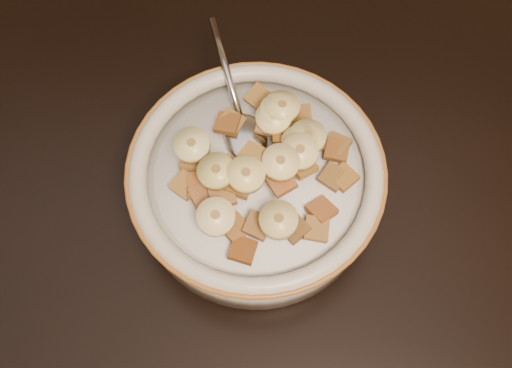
{
  "coord_description": "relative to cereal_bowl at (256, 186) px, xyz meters",
  "views": [
    {
      "loc": [
        0.27,
        -0.21,
        1.24
      ],
      "look_at": [
        0.26,
        0.0,
        0.78
      ],
      "focal_mm": 40.0,
      "sensor_mm": 36.0,
      "label": 1
    }
  ],
  "objects": [
    {
      "name": "cereal_bowl",
      "position": [
        0.0,
        0.0,
        0.0
      ],
      "size": [
        0.21,
        0.21,
        0.05
      ],
      "primitive_type": "cylinder",
      "color": "#B2AE9C",
      "rests_on": "table"
    },
    {
      "name": "banana_slice_10",
      "position": [
        0.04,
        0.01,
        0.05
      ],
      "size": [
        0.04,
        0.04,
        0.01
      ],
      "primitive_type": "cylinder",
      "rotation": [
        -0.13,
        -0.04,
        2.62
      ],
      "color": "beige",
      "rests_on": "milk"
    },
    {
      "name": "cereal_square_9",
      "position": [
        -0.05,
        0.0,
        0.04
      ],
      "size": [
        0.02,
        0.02,
        0.01
      ],
      "primitive_type": "cube",
      "rotation": [
        0.15,
        0.04,
        2.99
      ],
      "color": "brown",
      "rests_on": "milk"
    },
    {
      "name": "cereal_square_19",
      "position": [
        -0.03,
        -0.03,
        0.04
      ],
      "size": [
        0.03,
        0.03,
        0.01
      ],
      "primitive_type": "cube",
      "rotation": [
        0.01,
        0.02,
        1.93
      ],
      "color": "brown",
      "rests_on": "milk"
    },
    {
      "name": "cereal_square_5",
      "position": [
        0.02,
        0.03,
        0.04
      ],
      "size": [
        0.02,
        0.02,
        0.01
      ],
      "primitive_type": "cube",
      "rotation": [
        0.11,
        0.03,
        1.67
      ],
      "color": "brown",
      "rests_on": "milk"
    },
    {
      "name": "cereal_square_3",
      "position": [
        -0.05,
        -0.02,
        0.04
      ],
      "size": [
        0.02,
        0.02,
        0.01
      ],
      "primitive_type": "cube",
      "rotation": [
        -0.02,
        0.12,
        1.8
      ],
      "color": "brown",
      "rests_on": "milk"
    },
    {
      "name": "banana_slice_0",
      "position": [
        -0.01,
        -0.02,
        0.06
      ],
      "size": [
        0.03,
        0.03,
        0.01
      ],
      "primitive_type": "cylinder",
      "rotation": [
        0.03,
        0.07,
        0.01
      ],
      "color": "#DECE6B",
      "rests_on": "milk"
    },
    {
      "name": "cereal_square_27",
      "position": [
        -0.04,
        -0.02,
        0.04
      ],
      "size": [
        0.03,
        0.03,
        0.01
      ],
      "primitive_type": "cube",
      "rotation": [
        0.18,
        0.17,
        1.18
      ],
      "color": "brown",
      "rests_on": "milk"
    },
    {
      "name": "cereal_square_1",
      "position": [
        -0.01,
        -0.07,
        0.03
      ],
      "size": [
        0.02,
        0.02,
        0.01
      ],
      "primitive_type": "cube",
      "rotation": [
        0.11,
        -0.06,
        2.89
      ],
      "color": "#643312",
      "rests_on": "milk"
    },
    {
      "name": "cereal_square_14",
      "position": [
        0.01,
        0.04,
        0.04
      ],
      "size": [
        0.02,
        0.02,
        0.01
      ],
      "primitive_type": "cube",
      "rotation": [
        -0.24,
        -0.1,
        2.98
      ],
      "color": "#8F5E32",
      "rests_on": "milk"
    },
    {
      "name": "cereal_square_28",
      "position": [
        0.02,
        -0.02,
        0.05
      ],
      "size": [
        0.03,
        0.03,
        0.01
      ],
      "primitive_type": "cube",
      "rotation": [
        -0.03,
        -0.12,
        0.55
      ],
      "color": "brown",
      "rests_on": "milk"
    },
    {
      "name": "cereal_square_2",
      "position": [
        -0.02,
        0.04,
        0.04
      ],
      "size": [
        0.03,
        0.03,
        0.01
      ],
      "primitive_type": "cube",
      "rotation": [
        -0.15,
        -0.18,
        2.65
      ],
      "color": "brown",
      "rests_on": "milk"
    },
    {
      "name": "banana_slice_11",
      "position": [
        -0.05,
        0.01,
        0.05
      ],
      "size": [
        0.04,
        0.04,
        0.01
      ],
      "primitive_type": "cylinder",
      "rotation": [
        -0.09,
        -0.01,
        1.89
      ],
      "color": "#DFD187",
      "rests_on": "milk"
    },
    {
      "name": "banana_slice_4",
      "position": [
        0.02,
        0.05,
        0.05
      ],
      "size": [
        0.04,
        0.04,
        0.01
      ],
      "primitive_type": "cylinder",
      "rotation": [
        -0.06,
        -0.09,
        2.05
      ],
      "color": "#D5BD7C",
      "rests_on": "milk"
    },
    {
      "name": "banana_slice_8",
      "position": [
        0.02,
        0.05,
        0.05
      ],
      "size": [
        0.04,
        0.04,
        0.01
      ],
      "primitive_type": "cylinder",
      "rotation": [
        0.07,
        0.11,
        1.74
      ],
      "color": "#E7D276",
      "rests_on": "milk"
    },
    {
      "name": "cereal_square_12",
      "position": [
        0.04,
        0.05,
        0.03
      ],
      "size": [
        0.03,
        0.03,
        0.01
      ],
      "primitive_type": "cube",
      "rotation": [
        -0.17,
        0.17,
        2.31
      ],
      "color": "brown",
      "rests_on": "milk"
    },
    {
      "name": "floor",
      "position": [
        -0.26,
        -0.0,
        -0.83
      ],
      "size": [
        4.0,
        4.5,
        0.1
      ],
      "primitive_type": "cube",
      "color": "#422816",
      "rests_on": "ground"
    },
    {
      "name": "cereal_square_22",
      "position": [
        -0.04,
        -0.03,
        0.04
      ],
      "size": [
        0.03,
        0.03,
        0.01
      ],
      "primitive_type": "cube",
      "rotation": [
        0.12,
        0.04,
        2.09
      ],
      "color": "brown",
      "rests_on": "milk"
    },
    {
      "name": "cereal_square_18",
      "position": [
        -0.04,
        -0.02,
        0.04
      ],
      "size": [
        0.03,
        0.03,
        0.01
      ],
      "primitive_type": "cube",
      "rotation": [
        -0.1,
        0.1,
        1.2
      ],
      "color": "#965C21",
      "rests_on": "milk"
    },
    {
      "name": "banana_slice_7",
      "position": [
        0.04,
        0.02,
        0.05
      ],
      "size": [
        0.04,
        0.04,
        0.01
      ],
      "primitive_type": "cylinder",
      "rotation": [
        0.04,
        0.01,
        2.52
      ],
      "color": "#C8BC75",
      "rests_on": "milk"
    },
    {
      "name": "cereal_square_8",
      "position": [
        0.03,
        -0.05,
        0.03
      ],
      "size": [
        0.03,
        0.03,
        0.01
      ],
      "primitive_type": "cube",
      "rotation": [
        -0.09,
        0.04,
        2.31
      ],
      "color": "brown",
      "rests_on": "milk"
    },
    {
      "name": "cereal_square_21",
      "position": [
        0.03,
        0.03,
        0.04
      ],
      "size": [
        0.03,
        0.02,
        0.01
      ],
      "primitive_type": "cube",
      "rotation": [
        -0.22,
        -0.12,
        1.32
      ],
      "color": "brown",
      "rests_on": "milk"
    },
    {
      "name": "banana_slice_2",
      "position": [
        -0.03,
        -0.05,
        0.05
      ],
      "size": [
        0.04,
        0.04,
        0.01
      ],
      "primitive_type": "cylinder",
      "rotation": [
        0.1,
        -0.08,
        1.06
      ],
      "color": "beige",
      "rests_on": "milk"
    },
    {
      "name": "cereal_square_30",
      "position": [
        0.04,
        0.06,
        0.03
      ],
      "size": [
        0.02,
        0.02,
        0.01
      ],
      "primitive_type": "cube",
      "rotation": [
        -0.11,
        0.11,
        1.63
      ],
      "color": "olive",
      "rests_on": "milk"
    },
    {
      "name": "cereal_square_29",
      "position": [
        -0.01,
        -0.02,
        0.04
      ],
      "size": [
        0.03,
        0.03,
        0.01
      ],
      "primitive_type": "cube",
      "rotation": [
        0.17,
        0.13,
        1.31
      ],
      "color": "olive",
      "rests_on": "milk"
    },
    {
      "name": "cereal_square_0",
      "position": [
        0.07,
        -0.0,
        0.03
      ],
      "size": [
        0.03,
        0.03,
        0.01
      ],
      "primitive_type": "cube",
      "rotation": [
        -0.05,
        -0.14,
        2.58
      ],
      "color": "brown",
      "rests_on": "milk"
    },
    {
      "name": "cereal_square_24",
      "position": [
        -0.01,
        -0.05,
        0.04
      ],
      "size": [
        0.03,
        0.03,
        0.01
      ],
      "primitive_type": "cube",
      "rotation": [
        0.25,
        0.08,
        0.83
      ],
      "color": "brown",
      "rests_on": "milk"
    },
    {
      "name": "cereal_square_25",
      "position": [
        -0.0,
        0.0,
        0.05
      ],
      "size": [
        0.03,
        0.03,
        0.01
      ],
      "primitive_type": "cube",
      "rotation": [
        0.17,
        0.07,
        2.64
      ],
      "color": "olive",
      "rests_on": "milk"
    },
    {
      "name": "banana_slice_3",
      "position": [
        0.04,
        0.02,
        0.05
      ],
      "size": [
        0.04,
        0.04,
        0.01
      ],
      "primitive_type": "cylinder",
      "rotation": [
        -0.04,
        -0.11,
        0.18
      ],
      "color": "#F6E57D",
      "rests_on": "milk"
    },
    {
      "name": "spoon",
      "position": [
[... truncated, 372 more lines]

